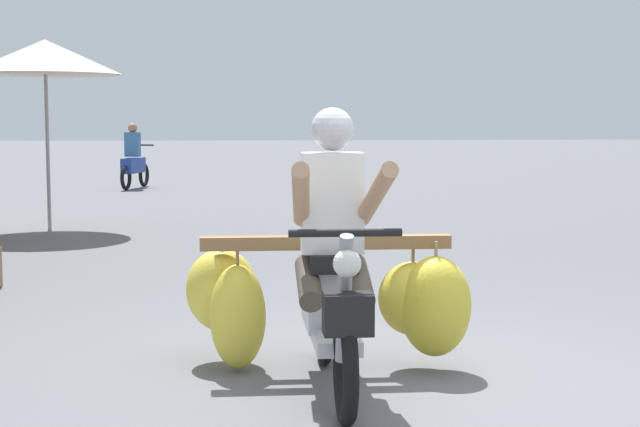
% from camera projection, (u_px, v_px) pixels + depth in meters
% --- Properties ---
extents(ground_plane, '(120.00, 120.00, 0.00)m').
position_uv_depth(ground_plane, '(420.00, 386.00, 5.54)').
color(ground_plane, slate).
extents(motorbike_main_loaded, '(1.82, 1.86, 1.58)m').
position_uv_depth(motorbike_main_loaded, '(332.00, 289.00, 5.72)').
color(motorbike_main_loaded, black).
rests_on(motorbike_main_loaded, ground).
extents(motorbike_distant_ahead_left, '(0.61, 1.59, 1.40)m').
position_uv_depth(motorbike_distant_ahead_left, '(134.00, 162.00, 20.85)').
color(motorbike_distant_ahead_left, black).
rests_on(motorbike_distant_ahead_left, ground).
extents(market_umbrella_near_shop, '(2.05, 2.05, 2.56)m').
position_uv_depth(market_umbrella_near_shop, '(45.00, 57.00, 13.02)').
color(market_umbrella_near_shop, '#99999E').
rests_on(market_umbrella_near_shop, ground).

